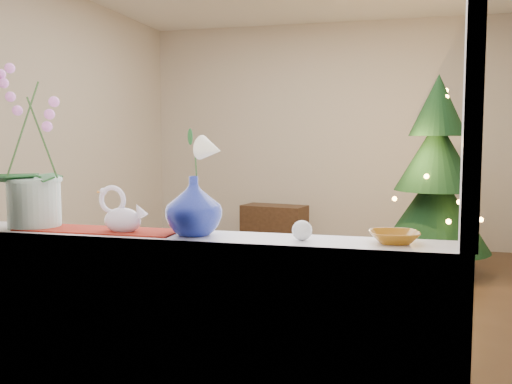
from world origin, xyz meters
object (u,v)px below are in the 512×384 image
Objects in this scene: blue_vase at (194,201)px; paperweight at (302,230)px; swan at (122,211)px; xmas_tree at (436,175)px; amber_dish at (394,238)px; orchid_pot at (32,146)px; side_table at (274,228)px.

blue_vase is 3.54× the size of paperweight.
blue_vase is (0.31, 0.02, 0.04)m from swan.
amber_dish is at bearing -95.29° from xmas_tree.
paperweight is at bearing -1.27° from blue_vase.
swan is 3.91m from xmas_tree.
orchid_pot is 9.22× the size of paperweight.
xmas_tree reaches higher than paperweight.
amber_dish is 0.08× the size of xmas_tree.
xmas_tree is at bearing 84.71° from amber_dish.
swan is at bearing -4.04° from orchid_pot.
side_table is (-1.74, 0.62, -0.69)m from xmas_tree.
swan is 1.36× the size of amber_dish.
amber_dish is at bearing -60.79° from side_table.
xmas_tree reaches higher than swan.
swan is at bearing -178.22° from amber_dish.
amber_dish is (0.78, 0.02, -0.12)m from blue_vase.
blue_vase is at bearing 178.73° from paperweight.
swan is 1.09m from amber_dish.
orchid_pot is 1.23m from paperweight.
orchid_pot is at bearing 178.75° from paperweight.
amber_dish reaches higher than side_table.
blue_vase reaches higher than amber_dish.
xmas_tree is at bearing 50.83° from swan.
swan is at bearing -74.91° from side_table.
swan is 0.79× the size of blue_vase.
blue_vase reaches higher than swan.
xmas_tree is at bearing 62.72° from orchid_pot.
swan is at bearing -111.33° from xmas_tree.
swan reaches higher than side_table.
swan is at bearing -177.20° from blue_vase.
paperweight is at bearing -175.22° from amber_dish.
xmas_tree is (0.67, 3.63, 0.00)m from paperweight.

